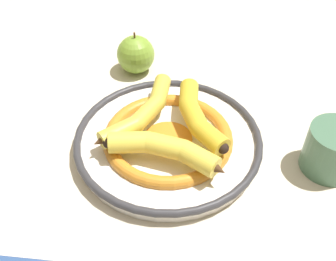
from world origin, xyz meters
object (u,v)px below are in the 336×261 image
Objects in this scene: banana_b at (166,149)px; coffee_mug at (335,150)px; banana_a at (196,114)px; apple at (136,55)px; decorative_bowl at (168,140)px; banana_c at (142,113)px.

banana_b is 0.27m from coffee_mug.
banana_b reaches higher than banana_a.
apple is (0.21, 0.10, -0.01)m from banana_a.
apple reaches higher than banana_b.
banana_a is at bearing 174.26° from coffee_mug.
apple is (0.24, 0.05, 0.02)m from decorative_bowl.
decorative_bowl is 1.69× the size of banana_a.
banana_a reaches higher than decorative_bowl.
coffee_mug is (-0.10, -0.30, -0.01)m from banana_c.
coffee_mug is at bearing 55.35° from banana_a.
decorative_bowl is 0.24m from apple.
coffee_mug is (-0.07, -0.26, 0.02)m from decorative_bowl.
banana_b reaches higher than banana_c.
decorative_bowl is 0.07m from banana_b.
decorative_bowl is at bearing -176.97° from coffee_mug.
banana_a is 0.10m from banana_b.
coffee_mug is (-0.01, -0.27, -0.01)m from banana_b.
banana_a is at bearing -65.55° from decorative_bowl.
banana_b is at bearing -48.12° from banana_a.
apple is (0.20, 0.01, -0.01)m from banana_c.
decorative_bowl is 2.45× the size of coffee_mug.
banana_b is at bearing 171.91° from decorative_bowl.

